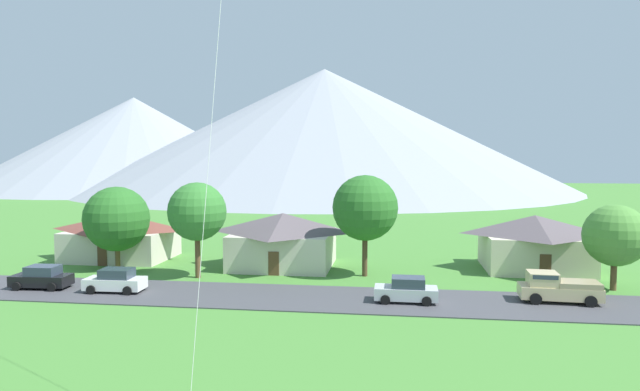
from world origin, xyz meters
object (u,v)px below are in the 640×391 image
object	(u,v)px
house_left_center	(283,239)
tree_near_left	(117,219)
parked_car_white_west_end	(116,281)
parked_car_black_mid_east	(42,278)
house_right_center	(121,236)
tree_left_of_center	(197,212)
tree_center	(615,235)
house_leftmost	(535,241)
pickup_truck_sand_west_side	(557,287)
tree_right_of_center	(365,208)
parked_car_silver_east_end	(406,290)

from	to	relation	value
house_left_center	tree_near_left	size ratio (longest dim) A/B	1.29
house_left_center	tree_near_left	world-z (taller)	tree_near_left
parked_car_white_west_end	parked_car_black_mid_east	size ratio (longest dim) A/B	0.99
tree_near_left	house_right_center	bearing A→B (deg)	113.98
tree_near_left	tree_left_of_center	size ratio (longest dim) A/B	0.93
tree_center	parked_car_white_west_end	xyz separation A→B (m)	(-36.05, -5.69, -3.21)
house_leftmost	parked_car_black_mid_east	distance (m)	40.02
parked_car_black_mid_east	pickup_truck_sand_west_side	distance (m)	36.91
tree_left_of_center	house_right_center	bearing A→B (deg)	145.95
house_left_center	house_right_center	xyz separation A→B (m)	(-16.16, 1.35, -0.23)
parked_car_white_west_end	pickup_truck_sand_west_side	distance (m)	30.97
tree_right_of_center	parked_car_black_mid_east	size ratio (longest dim) A/B	1.95
house_leftmost	parked_car_silver_east_end	xyz separation A→B (m)	(-11.21, -12.58, -1.60)
parked_car_silver_east_end	tree_right_of_center	bearing A→B (deg)	112.28
house_leftmost	tree_center	size ratio (longest dim) A/B	1.44
house_right_center	tree_center	xyz separation A→B (m)	(42.09, -6.76, 1.82)
tree_center	tree_right_of_center	bearing A→B (deg)	172.84
tree_center	pickup_truck_sand_west_side	bearing A→B (deg)	-140.24
tree_right_of_center	pickup_truck_sand_west_side	distance (m)	15.56
tree_left_of_center	tree_center	world-z (taller)	tree_left_of_center
tree_center	house_left_center	bearing A→B (deg)	168.21
house_left_center	parked_car_white_west_end	distance (m)	15.11
tree_left_of_center	tree_right_of_center	distance (m)	13.64
house_left_center	house_right_center	size ratio (longest dim) A/B	0.93
house_left_center	parked_car_black_mid_east	bearing A→B (deg)	-145.90
tree_center	parked_car_black_mid_east	distance (m)	42.48
house_left_center	tree_near_left	xyz separation A→B (m)	(-14.20, -3.05, 1.91)
house_left_center	tree_center	size ratio (longest dim) A/B	1.47
tree_center	parked_car_black_mid_east	xyz separation A→B (m)	(-42.00, -5.46, -3.21)
tree_center	parked_car_silver_east_end	size ratio (longest dim) A/B	1.51
house_leftmost	house_right_center	world-z (taller)	house_leftmost
house_right_center	parked_car_silver_east_end	xyz separation A→B (m)	(26.90, -12.41, -1.39)
house_right_center	parked_car_white_west_end	size ratio (longest dim) A/B	2.35
house_right_center	parked_car_black_mid_east	distance (m)	12.30
pickup_truck_sand_west_side	tree_left_of_center	bearing A→B (deg)	171.26
tree_right_of_center	pickup_truck_sand_west_side	size ratio (longest dim) A/B	1.58
house_leftmost	tree_center	bearing A→B (deg)	-60.12
house_left_center	parked_car_white_west_end	xyz separation A→B (m)	(-10.11, -11.10, -1.61)
pickup_truck_sand_west_side	parked_car_silver_east_end	bearing A→B (deg)	-172.16
tree_near_left	parked_car_silver_east_end	bearing A→B (deg)	-17.80
house_left_center	tree_right_of_center	size ratio (longest dim) A/B	1.12
house_leftmost	tree_near_left	xyz separation A→B (m)	(-36.15, -4.57, 1.92)
house_left_center	tree_right_of_center	world-z (taller)	tree_right_of_center
parked_car_black_mid_east	pickup_truck_sand_west_side	size ratio (longest dim) A/B	0.81
house_left_center	house_right_center	bearing A→B (deg)	175.24
house_right_center	parked_car_silver_east_end	distance (m)	29.66
parked_car_silver_east_end	tree_left_of_center	bearing A→B (deg)	161.75
house_left_center	parked_car_silver_east_end	bearing A→B (deg)	-45.83
house_left_center	parked_car_silver_east_end	size ratio (longest dim) A/B	2.22
parked_car_silver_east_end	house_leftmost	bearing A→B (deg)	48.29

